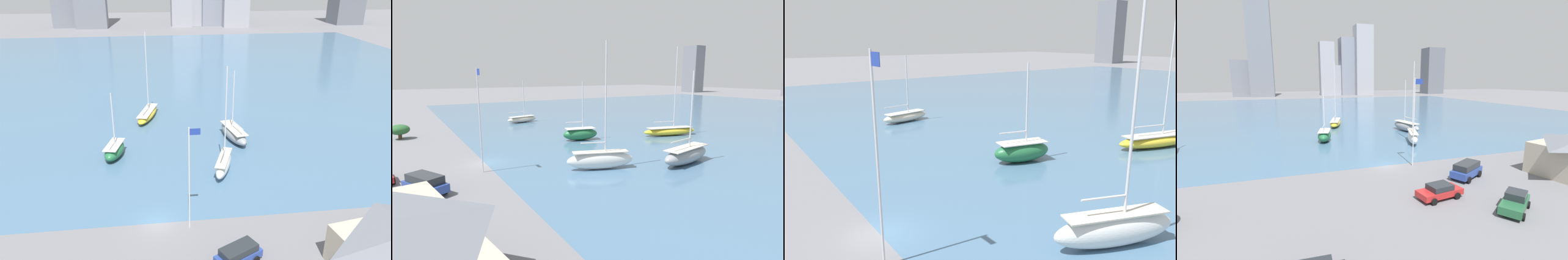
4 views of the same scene
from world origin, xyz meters
TOP-DOWN VIEW (x-y plane):
  - ground_plane at (0.00, 0.00)m, footprint 500.00×500.00m
  - harbor_water at (0.00, 70.00)m, footprint 180.00×140.00m
  - flag_pole at (3.60, -1.11)m, footprint 1.24×0.14m
  - sailboat_yellow at (-0.75, 34.45)m, footprint 5.28×11.03m
  - sailboat_white at (9.82, 11.29)m, footprint 4.51×8.29m
  - sailboat_green at (-5.97, 17.80)m, footprint 3.85×6.59m
  - sailboat_gray at (13.67, 22.07)m, footprint 4.17×9.45m
  - parked_suv_blue at (7.63, -7.37)m, footprint 5.06×3.89m

SIDE VIEW (x-z plane):
  - ground_plane at x=0.00m, z-range 0.00..0.00m
  - harbor_water at x=0.00m, z-range 0.00..0.00m
  - sailboat_yellow at x=-0.75m, z-range -7.33..9.11m
  - parked_suv_blue at x=7.63m, z-range 0.09..2.04m
  - sailboat_green at x=-5.97m, z-range -3.95..6.23m
  - sailboat_gray at x=13.67m, z-range -4.76..7.04m
  - sailboat_white at x=9.82m, z-range -6.35..8.79m
  - flag_pole at x=3.60m, z-range 0.49..12.58m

